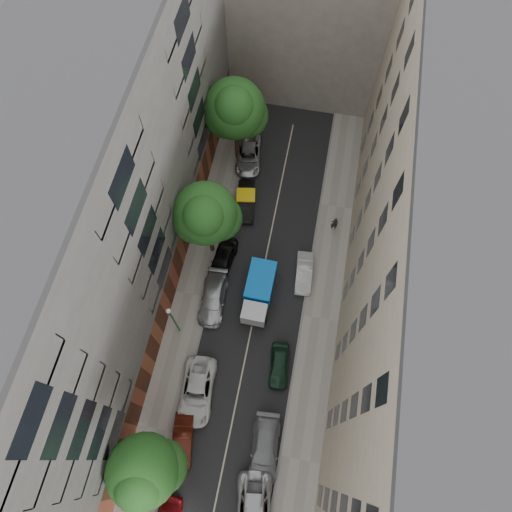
% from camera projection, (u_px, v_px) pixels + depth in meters
% --- Properties ---
extents(ground, '(120.00, 120.00, 0.00)m').
position_uv_depth(ground, '(256.00, 307.00, 38.66)').
color(ground, '#4C4C49').
rests_on(ground, ground).
extents(road_surface, '(8.00, 44.00, 0.02)m').
position_uv_depth(road_surface, '(256.00, 307.00, 38.65)').
color(road_surface, black).
rests_on(road_surface, ground).
extents(sidewalk_left, '(3.00, 44.00, 0.15)m').
position_uv_depth(sidewalk_left, '(193.00, 294.00, 39.02)').
color(sidewalk_left, gray).
rests_on(sidewalk_left, ground).
extents(sidewalk_right, '(3.00, 44.00, 0.15)m').
position_uv_depth(sidewalk_right, '(320.00, 318.00, 38.15)').
color(sidewalk_right, gray).
rests_on(sidewalk_right, ground).
extents(building_left, '(8.00, 44.00, 20.00)m').
position_uv_depth(building_left, '(94.00, 230.00, 30.40)').
color(building_left, '#504E4B').
rests_on(building_left, ground).
extents(building_right, '(8.00, 44.00, 20.00)m').
position_uv_depth(building_right, '(427.00, 290.00, 28.66)').
color(building_right, tan).
rests_on(building_right, ground).
extents(tarp_truck, '(2.19, 5.29, 2.44)m').
position_uv_depth(tarp_truck, '(259.00, 292.00, 37.78)').
color(tarp_truck, black).
rests_on(tarp_truck, ground).
extents(car_left_1, '(2.03, 4.17, 1.32)m').
position_uv_depth(car_left_1, '(183.00, 440.00, 33.74)').
color(car_left_1, '#4C180F').
rests_on(car_left_1, ground).
extents(car_left_2, '(2.92, 5.58, 1.50)m').
position_uv_depth(car_left_2, '(197.00, 391.00, 35.09)').
color(car_left_2, silver).
rests_on(car_left_2, ground).
extents(car_left_3, '(2.29, 5.10, 1.45)m').
position_uv_depth(car_left_3, '(213.00, 298.00, 38.20)').
color(car_left_3, '#B2B2B7').
rests_on(car_left_3, ground).
extents(car_left_4, '(2.20, 4.55, 1.50)m').
position_uv_depth(car_left_4, '(223.00, 260.00, 39.62)').
color(car_left_4, black).
rests_on(car_left_4, ground).
extents(car_left_5, '(2.24, 4.56, 1.44)m').
position_uv_depth(car_left_5, '(246.00, 202.00, 42.05)').
color(car_left_5, black).
rests_on(car_left_5, ground).
extents(car_left_6, '(3.02, 5.33, 1.40)m').
position_uv_depth(car_left_6, '(249.00, 155.00, 44.20)').
color(car_left_6, '#AEAEB3').
rests_on(car_left_6, ground).
extents(car_right_1, '(2.46, 5.18, 1.46)m').
position_uv_depth(car_right_1, '(265.00, 449.00, 33.44)').
color(car_right_1, slate).
rests_on(car_right_1, ground).
extents(car_right_2, '(1.88, 3.91, 1.29)m').
position_uv_depth(car_right_2, '(279.00, 365.00, 36.00)').
color(car_right_2, black).
rests_on(car_right_2, ground).
extents(car_right_3, '(1.68, 3.99, 1.28)m').
position_uv_depth(car_right_3, '(304.00, 273.00, 39.23)').
color(car_right_3, silver).
rests_on(car_right_3, ground).
extents(tree_near, '(5.02, 4.70, 7.44)m').
position_uv_depth(tree_near, '(144.00, 473.00, 28.91)').
color(tree_near, '#382619').
rests_on(tree_near, sidewalk_left).
extents(tree_mid, '(5.27, 4.99, 9.28)m').
position_uv_depth(tree_mid, '(206.00, 216.00, 34.88)').
color(tree_mid, '#382619').
rests_on(tree_mid, sidewalk_left).
extents(tree_far, '(5.48, 5.24, 9.60)m').
position_uv_depth(tree_far, '(236.00, 111.00, 38.82)').
color(tree_far, '#382619').
rests_on(tree_far, sidewalk_left).
extents(lamp_post, '(0.36, 0.36, 5.56)m').
position_uv_depth(lamp_post, '(173.00, 318.00, 34.47)').
color(lamp_post, '#1B5E2F').
rests_on(lamp_post, sidewalk_left).
extents(pedestrian, '(0.64, 0.43, 1.72)m').
position_uv_depth(pedestrian, '(334.00, 224.00, 40.78)').
color(pedestrian, black).
rests_on(pedestrian, sidewalk_right).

